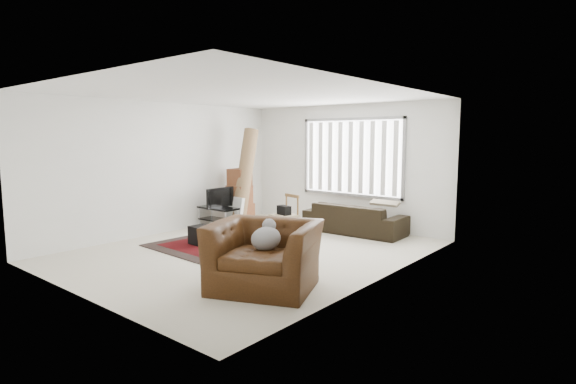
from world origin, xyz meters
The scene contains 11 objects.
room centered at (0.03, 0.51, 1.76)m, with size 6.00×6.02×2.71m.
persian_rug centered at (-0.75, -0.37, 0.01)m, with size 2.24×1.55×0.02m.
tv_stand centered at (-1.95, 0.98, 0.34)m, with size 0.94×0.42×0.47m.
tv centered at (-1.95, 0.98, 0.69)m, with size 0.76×0.10×0.44m, color black.
subwoofer centered at (-1.06, -0.26, 0.19)m, with size 0.34×0.34×0.34m, color black.
moving_boxes centered at (-1.96, 1.65, 0.59)m, with size 0.55×0.51×1.27m.
white_flatpack centered at (-1.81, 1.33, 0.34)m, with size 0.52×0.08×0.67m, color silver.
rolled_rug centered at (-1.79, 1.65, 1.10)m, with size 0.33×0.33×2.19m, color brown.
sofa centered at (0.61, 2.45, 0.41)m, with size 2.11×0.91×0.81m, color black.
side_chair centered at (-0.30, 1.27, 0.47)m, with size 0.55×0.55×0.84m.
armchair centered at (1.49, -1.29, 0.51)m, with size 1.71×1.61×1.00m.
Camera 1 is at (5.38, -5.54, 1.98)m, focal length 28.00 mm.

